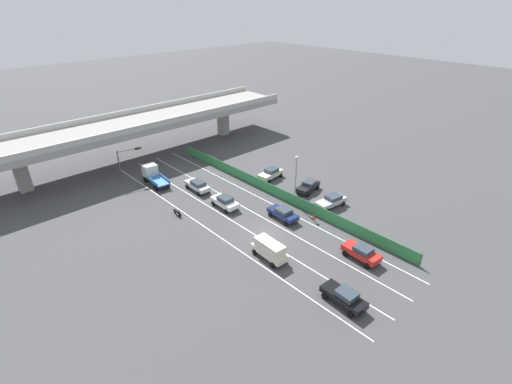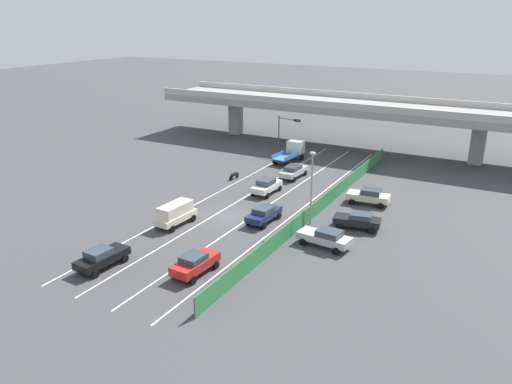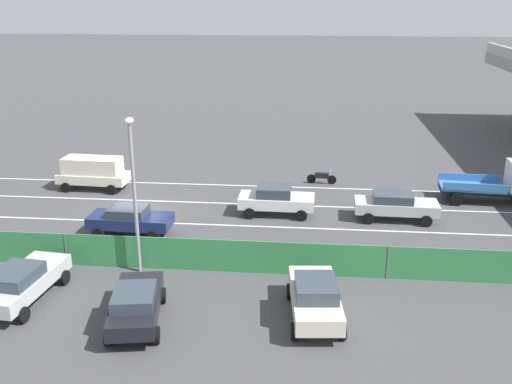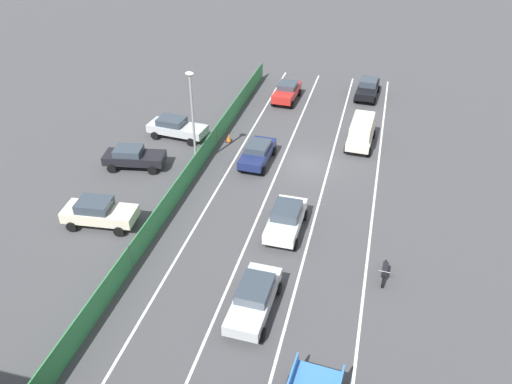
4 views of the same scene
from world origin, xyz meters
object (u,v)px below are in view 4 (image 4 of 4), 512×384
car_sedan_red (287,91)px  car_sedan_navy (258,152)px  parked_wagon_silver (176,127)px  traffic_cone (229,138)px  parked_sedan_dark (133,157)px  car_hatchback_white (286,218)px  car_sedan_black (368,88)px  car_sedan_silver (254,298)px  car_van_cream (361,131)px  parked_sedan_cream (99,212)px  motorcycle (384,271)px  street_lamp (192,112)px

car_sedan_red → car_sedan_navy: bearing=91.1°
car_sedan_red → parked_wagon_silver: car_sedan_red is taller
parked_wagon_silver → traffic_cone: parked_wagon_silver is taller
parked_sedan_dark → parked_wagon_silver: bearing=-103.3°
car_hatchback_white → car_sedan_navy: (3.61, -7.40, -0.06)m
car_sedan_black → parked_wagon_silver: bearing=40.6°
car_hatchback_white → car_sedan_silver: bearing=88.3°
car_hatchback_white → parked_wagon_silver: (10.76, -9.67, -0.03)m
traffic_cone → car_sedan_red: bearing=-107.3°
car_van_cream → car_sedan_black: (0.18, -9.66, -0.30)m
car_van_cream → car_sedan_red: car_van_cream is taller
parked_wagon_silver → car_sedan_navy: bearing=162.4°
car_hatchback_white → parked_wagon_silver: bearing=-41.9°
car_hatchback_white → car_sedan_red: 19.31m
car_sedan_silver → parked_sedan_cream: (10.74, -4.48, 0.05)m
car_hatchback_white → motorcycle: (-5.84, 2.69, -0.46)m
parked_sedan_cream → traffic_cone: (-4.35, -12.20, -0.63)m
street_lamp → traffic_cone: 5.98m
traffic_cone → car_van_cream: bearing=-168.9°
parked_sedan_dark → parked_sedan_cream: (-1.03, 6.76, 0.06)m
car_sedan_black → car_sedan_silver: bearing=83.2°
car_sedan_silver → car_sedan_black: 28.48m
car_sedan_navy → parked_sedan_dark: bearing=18.6°
car_van_cream → car_sedan_black: 9.66m
parked_sedan_dark → traffic_cone: size_ratio=6.89×
car_hatchback_white → parked_sedan_cream: (10.94, 2.17, 0.01)m
car_sedan_navy → street_lamp: (4.09, 1.67, 3.45)m
street_lamp → traffic_cone: bearing=-104.4°
car_sedan_silver → car_sedan_black: size_ratio=1.01×
car_sedan_silver → parked_sedan_cream: parked_sedan_cream is taller
car_sedan_silver → street_lamp: size_ratio=0.65×
car_hatchback_white → car_sedan_red: car_hatchback_white is taller
car_sedan_silver → car_hatchback_white: (-0.20, -6.65, 0.04)m
car_sedan_silver → car_sedan_navy: bearing=-76.3°
car_van_cream → traffic_cone: size_ratio=6.98×
parked_wagon_silver → street_lamp: street_lamp is taller
car_sedan_black → traffic_cone: car_sedan_black is taller
motorcycle → parked_wagon_silver: (16.60, -12.36, 0.43)m
car_sedan_silver → car_sedan_black: bearing=-96.8°
car_van_cream → car_sedan_navy: 8.34m
car_van_cream → car_sedan_red: bearing=-44.1°
car_sedan_silver → car_sedan_navy: size_ratio=1.06×
car_sedan_red → parked_sedan_dark: bearing=60.4°
car_sedan_red → car_van_cream: bearing=135.9°
car_hatchback_white → car_sedan_red: (3.82, -18.93, -0.01)m
car_van_cream → parked_sedan_cream: size_ratio=1.01×
parked_wagon_silver → parked_sedan_cream: parked_sedan_cream is taller
car_hatchback_white → car_sedan_black: car_hatchback_white is taller
car_van_cream → car_sedan_red: size_ratio=1.05×
car_sedan_silver → parked_sedan_dark: size_ratio=1.03×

